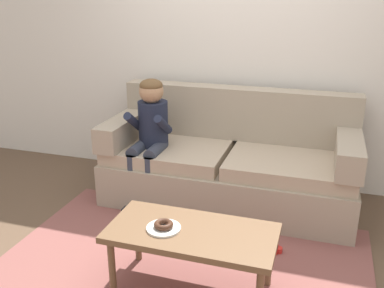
% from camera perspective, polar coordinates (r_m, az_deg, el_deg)
% --- Properties ---
extents(ground, '(10.00, 10.00, 0.00)m').
position_cam_1_polar(ground, '(3.27, 0.05, -13.64)').
color(ground, brown).
extents(wall_back, '(8.00, 0.10, 2.80)m').
position_cam_1_polar(wall_back, '(4.11, 6.12, 14.05)').
color(wall_back, silver).
rests_on(wall_back, ground).
extents(area_rug, '(2.53, 1.76, 0.01)m').
position_cam_1_polar(area_rug, '(3.07, -1.41, -15.99)').
color(area_rug, brown).
rests_on(area_rug, ground).
extents(couch, '(2.15, 0.90, 0.98)m').
position_cam_1_polar(couch, '(3.82, 5.03, -2.65)').
color(couch, tan).
rests_on(couch, ground).
extents(coffee_table, '(1.03, 0.50, 0.44)m').
position_cam_1_polar(coffee_table, '(2.66, -0.03, -12.31)').
color(coffee_table, brown).
rests_on(coffee_table, ground).
extents(person_child, '(0.34, 0.58, 1.10)m').
position_cam_1_polar(person_child, '(3.71, -5.64, 1.95)').
color(person_child, '#1E2338').
rests_on(person_child, ground).
extents(plate, '(0.21, 0.21, 0.01)m').
position_cam_1_polar(plate, '(2.65, -3.81, -11.13)').
color(plate, white).
rests_on(plate, coffee_table).
extents(donut, '(0.13, 0.13, 0.04)m').
position_cam_1_polar(donut, '(2.63, -3.82, -10.67)').
color(donut, '#422619').
rests_on(donut, plate).
extents(toy_controller, '(0.23, 0.09, 0.05)m').
position_cam_1_polar(toy_controller, '(3.26, 9.94, -13.56)').
color(toy_controller, red).
rests_on(toy_controller, ground).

